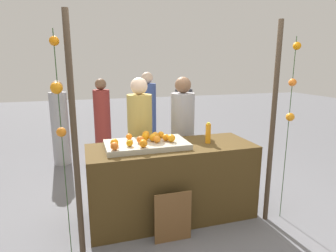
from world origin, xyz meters
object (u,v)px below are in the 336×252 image
at_px(orange_0, 140,140).
at_px(vendor_left, 140,143).
at_px(orange_1, 114,146).
at_px(vendor_right, 182,139).
at_px(stall_counter, 172,181).
at_px(juice_bottle, 208,133).
at_px(chalkboard_sign, 173,218).

xyz_separation_m(orange_0, vendor_left, (0.12, 0.63, -0.22)).
distance_m(orange_1, vendor_right, 1.35).
xyz_separation_m(stall_counter, vendor_right, (0.37, 0.65, 0.32)).
bearing_deg(stall_counter, orange_1, -165.29).
distance_m(juice_bottle, vendor_left, 0.98).
bearing_deg(orange_0, chalkboard_sign, -64.76).
relative_size(orange_1, vendor_left, 0.05).
distance_m(orange_1, chalkboard_sign, 0.95).
height_order(orange_0, orange_1, orange_1).
bearing_deg(orange_1, juice_bottle, 7.79).
distance_m(orange_0, orange_1, 0.35).
xyz_separation_m(orange_0, vendor_right, (0.74, 0.66, -0.23)).
xyz_separation_m(chalkboard_sign, vendor_left, (-0.10, 1.12, 0.50)).
relative_size(chalkboard_sign, vendor_right, 0.34).
bearing_deg(vendor_right, orange_0, -138.09).
distance_m(stall_counter, juice_bottle, 0.72).
distance_m(stall_counter, vendor_right, 0.82).
xyz_separation_m(juice_bottle, vendor_right, (-0.08, 0.68, -0.24)).
height_order(stall_counter, juice_bottle, juice_bottle).
bearing_deg(vendor_left, chalkboard_sign, -84.70).
xyz_separation_m(juice_bottle, chalkboard_sign, (-0.59, -0.46, -0.74)).
height_order(orange_1, vendor_left, vendor_left).
height_order(juice_bottle, vendor_right, vendor_right).
distance_m(juice_bottle, chalkboard_sign, 1.06).
relative_size(orange_1, chalkboard_sign, 0.15).
relative_size(orange_1, juice_bottle, 0.34).
bearing_deg(vendor_left, vendor_right, 2.56).
bearing_deg(vendor_right, chalkboard_sign, -114.07).
xyz_separation_m(stall_counter, orange_0, (-0.37, -0.01, 0.55)).
relative_size(juice_bottle, chalkboard_sign, 0.45).
height_order(orange_1, vendor_right, vendor_right).
height_order(chalkboard_sign, vendor_left, vendor_left).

